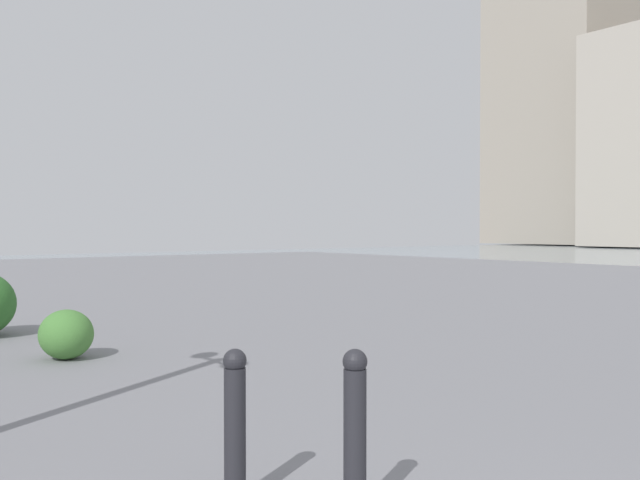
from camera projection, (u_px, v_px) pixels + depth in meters
building_highrise at (561, 114)px, 72.99m from camera, size 12.90×11.95×30.97m
bollard_near at (355, 431)px, 3.40m from camera, size 0.13×0.13×0.89m
bollard_mid at (235, 424)px, 3.58m from camera, size 0.13×0.13×0.86m
shrub_round at (66, 334)px, 7.65m from camera, size 0.68×0.61×0.58m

